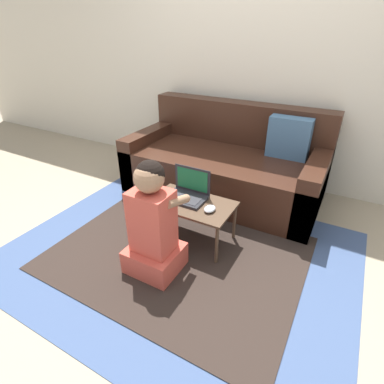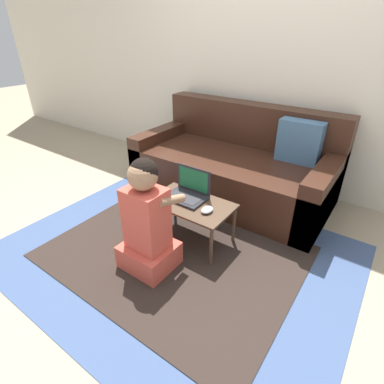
{
  "view_description": "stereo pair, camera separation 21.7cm",
  "coord_description": "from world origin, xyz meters",
  "px_view_note": "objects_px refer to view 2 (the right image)",
  "views": [
    {
      "loc": [
        0.97,
        -1.4,
        1.46
      ],
      "look_at": [
        0.03,
        0.3,
        0.39
      ],
      "focal_mm": 28.0,
      "sensor_mm": 36.0,
      "label": 1
    },
    {
      "loc": [
        1.15,
        -1.28,
        1.46
      ],
      "look_at": [
        0.03,
        0.3,
        0.39
      ],
      "focal_mm": 28.0,
      "sensor_mm": 36.0,
      "label": 2
    }
  ],
  "objects_px": {
    "laptop": "(188,193)",
    "computer_mouse": "(207,210)",
    "laptop_desk": "(191,207)",
    "person_seated": "(147,223)",
    "couch": "(235,166)"
  },
  "relations": [
    {
      "from": "laptop",
      "to": "computer_mouse",
      "type": "height_order",
      "value": "laptop"
    },
    {
      "from": "laptop_desk",
      "to": "person_seated",
      "type": "distance_m",
      "value": 0.41
    },
    {
      "from": "laptop",
      "to": "couch",
      "type": "bearing_deg",
      "value": 91.55
    },
    {
      "from": "laptop_desk",
      "to": "laptop",
      "type": "xyz_separation_m",
      "value": [
        -0.06,
        0.05,
        0.07
      ]
    },
    {
      "from": "computer_mouse",
      "to": "laptop",
      "type": "bearing_deg",
      "value": 160.07
    },
    {
      "from": "couch",
      "to": "person_seated",
      "type": "bearing_deg",
      "value": -88.66
    },
    {
      "from": "computer_mouse",
      "to": "person_seated",
      "type": "relative_size",
      "value": 0.13
    },
    {
      "from": "laptop",
      "to": "computer_mouse",
      "type": "distance_m",
      "value": 0.24
    },
    {
      "from": "couch",
      "to": "laptop",
      "type": "bearing_deg",
      "value": -88.45
    },
    {
      "from": "laptop",
      "to": "computer_mouse",
      "type": "xyz_separation_m",
      "value": [
        0.23,
        -0.08,
        -0.02
      ]
    },
    {
      "from": "computer_mouse",
      "to": "person_seated",
      "type": "bearing_deg",
      "value": -120.84
    },
    {
      "from": "computer_mouse",
      "to": "person_seated",
      "type": "xyz_separation_m",
      "value": [
        -0.22,
        -0.37,
        0.01
      ]
    },
    {
      "from": "person_seated",
      "to": "computer_mouse",
      "type": "bearing_deg",
      "value": 59.16
    },
    {
      "from": "laptop_desk",
      "to": "person_seated",
      "type": "bearing_deg",
      "value": -97.9
    },
    {
      "from": "couch",
      "to": "laptop_desk",
      "type": "bearing_deg",
      "value": -84.28
    }
  ]
}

